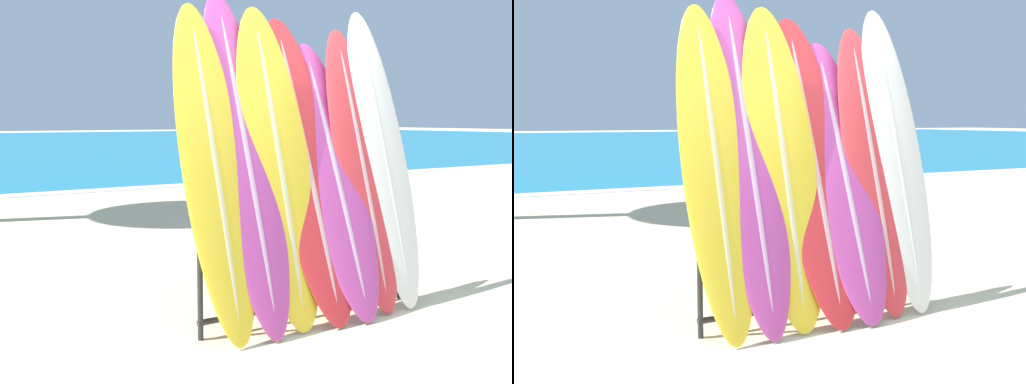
# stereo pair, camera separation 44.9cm
# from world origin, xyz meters

# --- Properties ---
(ground_plane) EXTENTS (160.00, 160.00, 0.00)m
(ground_plane) POSITION_xyz_m (0.00, 0.00, 0.00)
(ground_plane) COLOR beige
(surfboard_rack) EXTENTS (1.90, 0.04, 0.86)m
(surfboard_rack) POSITION_xyz_m (0.02, 0.78, 0.47)
(surfboard_rack) COLOR #28282D
(surfboard_rack) RESTS_ON ground_plane
(surfboard_slot_0) EXTENTS (0.48, 0.84, 2.34)m
(surfboard_slot_0) POSITION_xyz_m (-0.76, 0.85, 1.17)
(surfboard_slot_0) COLOR yellow
(surfboard_slot_0) RESTS_ON ground_plane
(surfboard_slot_1) EXTENTS (0.51, 0.95, 2.46)m
(surfboard_slot_1) POSITION_xyz_m (-0.49, 0.88, 1.23)
(surfboard_slot_1) COLOR #B23D8E
(surfboard_slot_1) RESTS_ON ground_plane
(surfboard_slot_2) EXTENTS (0.56, 0.79, 2.36)m
(surfboard_slot_2) POSITION_xyz_m (-0.23, 0.85, 1.18)
(surfboard_slot_2) COLOR yellow
(surfboard_slot_2) RESTS_ON ground_plane
(surfboard_slot_3) EXTENTS (0.59, 0.94, 2.31)m
(surfboard_slot_3) POSITION_xyz_m (0.04, 0.87, 1.16)
(surfboard_slot_3) COLOR red
(surfboard_slot_3) RESTS_ON ground_plane
(surfboard_slot_4) EXTENTS (0.56, 0.93, 2.13)m
(surfboard_slot_4) POSITION_xyz_m (0.29, 0.83, 1.07)
(surfboard_slot_4) COLOR #B23D8E
(surfboard_slot_4) RESTS_ON ground_plane
(surfboard_slot_5) EXTENTS (0.49, 0.77, 2.25)m
(surfboard_slot_5) POSITION_xyz_m (0.56, 0.84, 1.12)
(surfboard_slot_5) COLOR red
(surfboard_slot_5) RESTS_ON ground_plane
(surfboard_slot_6) EXTENTS (0.49, 0.81, 2.42)m
(surfboard_slot_6) POSITION_xyz_m (0.81, 0.86, 1.21)
(surfboard_slot_6) COLOR silver
(surfboard_slot_6) RESTS_ON ground_plane
(person_near_water) EXTENTS (0.24, 0.30, 1.82)m
(person_near_water) POSITION_xyz_m (2.27, 6.26, 0.99)
(person_near_water) COLOR tan
(person_near_water) RESTS_ON ground_plane
(person_mid_beach) EXTENTS (0.21, 0.26, 1.59)m
(person_mid_beach) POSITION_xyz_m (2.44, 4.70, 0.87)
(person_mid_beach) COLOR #846047
(person_mid_beach) RESTS_ON ground_plane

